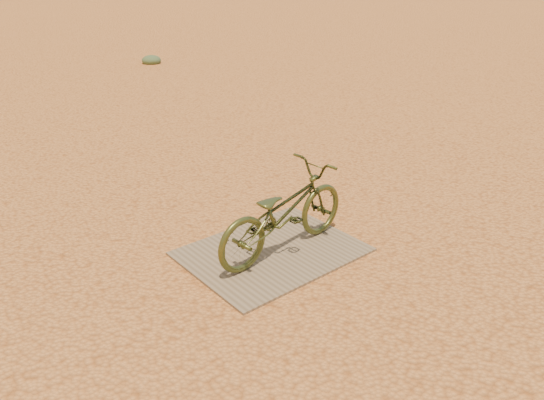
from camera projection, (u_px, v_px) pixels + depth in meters
ground at (238, 254)px, 4.67m from camera, size 120.00×120.00×0.00m
plywood_board at (272, 252)px, 4.68m from camera, size 1.48×1.14×0.02m
bicycle at (283, 212)px, 4.53m from camera, size 1.47×0.61×0.76m
kale_b at (152, 63)px, 13.03m from camera, size 0.46×0.46×0.26m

